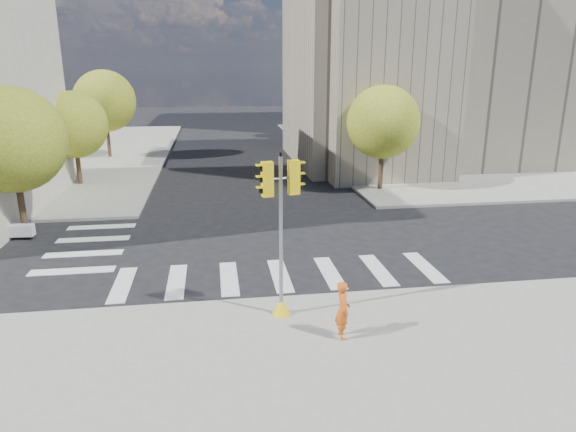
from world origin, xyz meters
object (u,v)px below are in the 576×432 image
object	(u,v)px
lamp_near	(371,108)
traffic_signal	(281,249)
photographer	(343,310)
lamp_far	(325,96)

from	to	relation	value
lamp_near	traffic_signal	world-z (taller)	lamp_near
lamp_near	photographer	bearing A→B (deg)	-108.78
traffic_signal	photographer	size ratio (longest dim) A/B	2.99
lamp_far	traffic_signal	bearing A→B (deg)	-104.34
photographer	lamp_far	bearing A→B (deg)	-11.02
lamp_near	lamp_far	distance (m)	14.00
lamp_far	lamp_near	bearing A→B (deg)	-90.00
lamp_far	photographer	xyz separation A→B (m)	(-7.06, -34.76, -3.63)
lamp_far	photographer	bearing A→B (deg)	-101.48
traffic_signal	photographer	distance (m)	2.44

